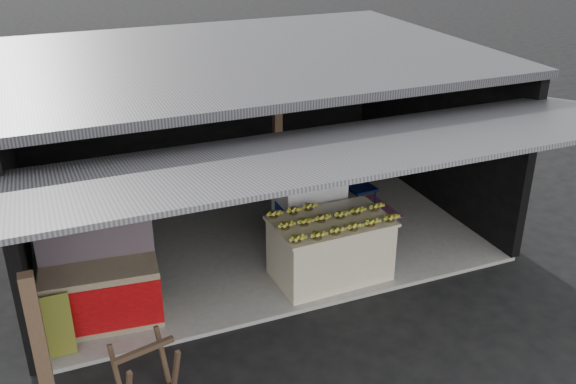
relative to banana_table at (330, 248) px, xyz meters
name	(u,v)px	position (x,y,z in m)	size (l,w,h in m)	color
ground	(309,311)	(-0.61, -0.62, -0.52)	(80.00, 80.00, 0.00)	black
concrete_slab	(249,229)	(-0.61, 1.88, -0.49)	(7.00, 5.00, 0.06)	gray
shophouse	(239,106)	(-0.61, 2.19, 1.58)	(7.40, 7.29, 3.02)	black
banana_table	(330,248)	(0.00, 0.00, 0.00)	(1.70, 1.08, 0.92)	white
banana_pile	(331,214)	(0.00, 0.00, 0.55)	(1.55, 0.93, 0.18)	yellow
white_crate	(309,212)	(0.11, 0.99, 0.09)	(1.01, 0.70, 1.11)	white
neighbor_stall	(102,293)	(-3.21, 0.10, -0.01)	(1.52, 0.80, 1.51)	#998466
green_signboard	(50,327)	(-3.88, -0.32, -0.06)	(0.54, 0.04, 0.80)	black
sawhorse	(146,366)	(-2.95, -1.42, -0.09)	(0.73, 0.72, 0.68)	#513828
water_barrel	(373,241)	(0.87, 0.29, -0.22)	(0.33, 0.33, 0.48)	navy
plastic_chair	(358,181)	(1.39, 1.77, 0.10)	(0.49, 0.49, 0.96)	#091135
magenta_rug	(352,213)	(1.25, 1.67, -0.46)	(1.50, 1.00, 0.01)	#701855
picture_frames	(195,85)	(-0.77, 4.27, 1.41)	(1.62, 0.04, 0.46)	black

